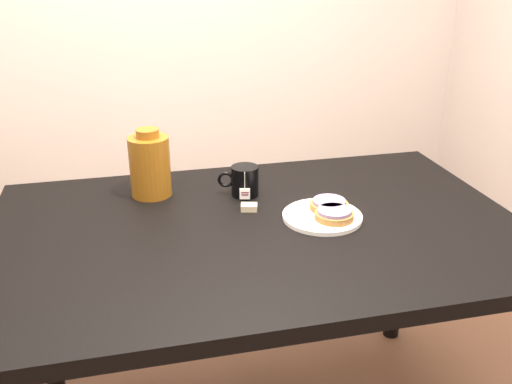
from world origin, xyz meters
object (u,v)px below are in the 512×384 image
bagel_front (334,214)px  mug (244,181)px  plate (322,216)px  bagel_back (329,205)px  bagel_package (150,165)px  table (259,253)px  teabag_pouch (249,207)px

bagel_front → mug: 0.31m
plate → bagel_back: size_ratio=1.82×
bagel_package → mug: bearing=-14.1°
table → plate: 0.20m
bagel_back → bagel_front: bearing=-97.7°
table → bagel_back: (0.21, 0.03, 0.11)m
bagel_back → bagel_package: bagel_package is taller
bagel_front → mug: mug is taller
table → bagel_back: bagel_back is taller
bagel_back → mug: mug is taller
table → mug: size_ratio=10.91×
table → bagel_front: (0.20, -0.03, 0.11)m
teabag_pouch → mug: bearing=84.8°
plate → teabag_pouch: 0.21m
table → plate: (0.18, -0.00, 0.09)m
plate → bagel_package: bagel_package is taller
bagel_package → bagel_back: bearing=-27.4°
mug → bagel_package: bearing=178.8°
bagel_front → bagel_package: bagel_package is taller
bagel_back → plate: bearing=-134.0°
table → bagel_package: size_ratio=6.95×
bagel_back → mug: bearing=138.8°
plate → bagel_front: bagel_front is taller
plate → bagel_back: 0.05m
bagel_front → mug: (-0.19, 0.24, 0.02)m
bagel_back → mug: size_ratio=0.92×
plate → bagel_back: bagel_back is taller
bagel_front → plate: bearing=125.1°
bagel_back → bagel_front: 0.06m
table → bagel_package: (-0.26, 0.27, 0.18)m
plate → table: bearing=179.5°
teabag_pouch → bagel_package: bearing=145.6°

